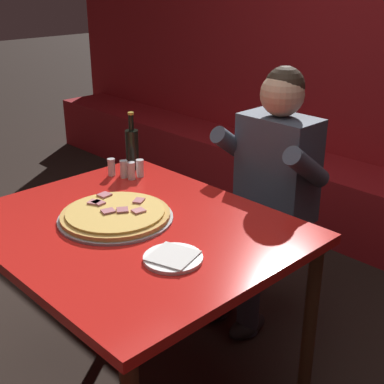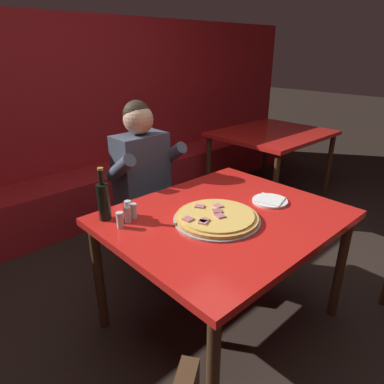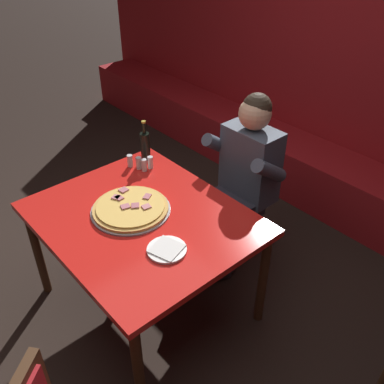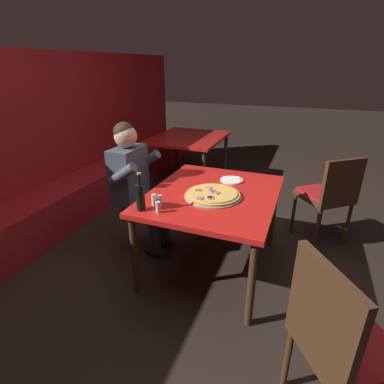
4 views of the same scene
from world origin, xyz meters
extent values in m
plane|color=black|center=(0.00, 0.00, 0.00)|extent=(24.00, 24.00, 0.00)
cube|color=#A3191E|center=(0.00, 2.18, 0.95)|extent=(6.80, 0.16, 1.90)
cube|color=#A3191E|center=(0.00, 1.86, 0.23)|extent=(6.46, 0.48, 0.46)
cylinder|color=#422816|center=(-0.56, -0.46, 0.35)|extent=(0.06, 0.06, 0.71)
cylinder|color=#422816|center=(0.56, -0.46, 0.35)|extent=(0.06, 0.06, 0.71)
cylinder|color=#422816|center=(-0.56, 0.46, 0.35)|extent=(0.06, 0.06, 0.71)
cylinder|color=#422816|center=(0.56, 0.46, 0.35)|extent=(0.06, 0.06, 0.71)
cube|color=red|center=(0.00, 0.00, 0.73)|extent=(1.25, 1.04, 0.04)
cylinder|color=#9E9EA3|center=(-0.08, -0.02, 0.75)|extent=(0.47, 0.47, 0.01)
cylinder|color=gold|center=(-0.08, -0.02, 0.77)|extent=(0.44, 0.44, 0.02)
cylinder|color=#E0B251|center=(-0.08, -0.02, 0.78)|extent=(0.40, 0.40, 0.01)
cube|color=#B76670|center=(-0.09, -0.05, 0.79)|extent=(0.06, 0.06, 0.01)
cube|color=#C6757A|center=(-0.21, -0.04, 0.79)|extent=(0.06, 0.06, 0.01)
cube|color=#B76670|center=(-0.09, 0.11, 0.79)|extent=(0.06, 0.06, 0.01)
cube|color=#B76670|center=(-0.24, 0.04, 0.79)|extent=(0.05, 0.05, 0.01)
cube|color=#B76670|center=(-0.19, -0.03, 0.79)|extent=(0.06, 0.04, 0.01)
cube|color=#A85B66|center=(-0.06, 0.00, 0.79)|extent=(0.07, 0.07, 0.01)
cube|color=#C6757A|center=(-0.01, 0.04, 0.79)|extent=(0.05, 0.05, 0.01)
cylinder|color=white|center=(0.32, -0.07, 0.75)|extent=(0.21, 0.21, 0.01)
cube|color=white|center=(0.32, -0.07, 0.76)|extent=(0.19, 0.19, 0.01)
cylinder|color=black|center=(-0.51, 0.40, 0.85)|extent=(0.07, 0.07, 0.20)
cylinder|color=black|center=(-0.51, 0.40, 0.99)|extent=(0.03, 0.03, 0.08)
cylinder|color=#B29933|center=(-0.51, 0.40, 1.03)|extent=(0.03, 0.03, 0.01)
cylinder|color=silver|center=(-0.44, 0.29, 0.78)|extent=(0.04, 0.04, 0.07)
cylinder|color=#28231E|center=(-0.44, 0.29, 0.77)|extent=(0.03, 0.03, 0.04)
cylinder|color=silver|center=(-0.44, 0.29, 0.83)|extent=(0.04, 0.04, 0.01)
cylinder|color=silver|center=(-0.39, 0.36, 0.78)|extent=(0.04, 0.04, 0.07)
cylinder|color=#B23323|center=(-0.39, 0.36, 0.77)|extent=(0.03, 0.03, 0.04)
cylinder|color=silver|center=(-0.39, 0.36, 0.83)|extent=(0.04, 0.04, 0.01)
cylinder|color=silver|center=(-0.50, 0.27, 0.78)|extent=(0.04, 0.04, 0.07)
cylinder|color=#516B33|center=(-0.50, 0.27, 0.77)|extent=(0.03, 0.03, 0.04)
cylinder|color=silver|center=(-0.50, 0.27, 0.83)|extent=(0.04, 0.04, 0.01)
cylinder|color=silver|center=(-0.39, 0.31, 0.78)|extent=(0.04, 0.04, 0.07)
cylinder|color=silver|center=(-0.39, 0.31, 0.77)|extent=(0.03, 0.03, 0.04)
cylinder|color=silver|center=(-0.39, 0.31, 0.83)|extent=(0.04, 0.04, 0.01)
ellipsoid|color=black|center=(-0.05, 0.56, 0.04)|extent=(0.11, 0.24, 0.09)
ellipsoid|color=black|center=(0.15, 0.56, 0.04)|extent=(0.11, 0.24, 0.09)
cylinder|color=#282833|center=(-0.05, 0.56, 0.23)|extent=(0.11, 0.11, 0.43)
cylinder|color=#282833|center=(0.15, 0.56, 0.23)|extent=(0.11, 0.11, 0.43)
cube|color=#282833|center=(0.05, 0.66, 0.51)|extent=(0.34, 0.40, 0.12)
cube|color=#424C5B|center=(0.05, 0.86, 0.78)|extent=(0.38, 0.22, 0.52)
cylinder|color=#424C5B|center=(-0.17, 0.78, 0.86)|extent=(0.09, 0.30, 0.25)
cylinder|color=#424C5B|center=(0.27, 0.78, 0.86)|extent=(0.09, 0.30, 0.25)
sphere|color=#D6A884|center=(0.05, 0.86, 1.15)|extent=(0.21, 0.21, 0.21)
sphere|color=#2D2319|center=(0.05, 0.88, 1.18)|extent=(0.19, 0.19, 0.19)
camera|label=1|loc=(1.54, -1.16, 1.68)|focal=50.00mm
camera|label=2|loc=(-1.29, -1.12, 1.60)|focal=32.00mm
camera|label=3|loc=(1.65, -1.07, 2.27)|focal=40.00mm
camera|label=4|loc=(-2.24, -0.67, 1.75)|focal=28.00mm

